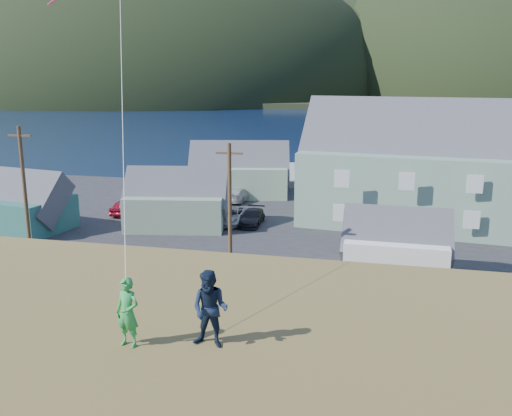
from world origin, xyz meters
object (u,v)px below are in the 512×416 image
Objects in this scene: shed_white at (396,245)px; wharf at (296,175)px; shed_teal at (20,204)px; shed_palegreen_far at (239,171)px; kite_flyer_navy at (210,309)px; shed_palegreen_near at (177,201)px; kite_flyer_green at (128,312)px.

wharf is at bearing 110.28° from shed_white.
shed_teal is 1.26× the size of shed_white.
shed_palegreen_far is at bearing 60.90° from shed_teal.
wharf is at bearing 101.67° from kite_flyer_navy.
shed_palegreen_near is 5.37× the size of kite_flyer_navy.
kite_flyer_green is 0.90× the size of kite_flyer_navy.
shed_palegreen_far is (-4.41, -11.60, 2.30)m from wharf.
wharf is 2.22× the size of shed_palegreen_far.
wharf is at bearing 57.50° from shed_palegreen_far.
shed_white is at bearing -70.55° from wharf.
kite_flyer_green is (24.33, -30.19, 5.63)m from shed_teal.
kite_flyer_navy is (26.13, -29.79, 5.72)m from shed_teal.
shed_palegreen_far is at bearing 113.07° from kite_flyer_green.
kite_flyer_green is at bearing -84.77° from wharf.
shed_white is 0.60× the size of shed_palegreen_far.
shed_palegreen_near is at bearing 116.75° from kite_flyer_navy.
kite_flyer_green is at bearing -103.06° from shed_white.
wharf is 60.05m from kite_flyer_navy.
kite_flyer_navy reaches higher than shed_palegreen_near.
kite_flyer_green is at bearing -80.95° from shed_palegreen_near.
kite_flyer_green is (-6.41, -25.92, 5.85)m from shed_white.
shed_palegreen_far reaches higher than wharf.
wharf is at bearing 106.67° from kite_flyer_green.
shed_teal is at bearing 140.30° from kite_flyer_green.
shed_white is at bearing 2.21° from shed_teal.
shed_white is at bearing 84.44° from kite_flyer_navy.
shed_teal is at bearing -140.90° from shed_palegreen_far.
shed_teal is 0.76× the size of shed_palegreen_far.
shed_palegreen_far is 6.58× the size of kite_flyer_navy.
shed_palegreen_near is at bearing -109.88° from shed_palegreen_far.
shed_palegreen_far reaches higher than shed_teal.
shed_palegreen_far is 7.29× the size of kite_flyer_green.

